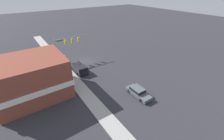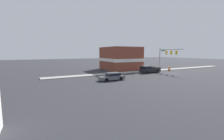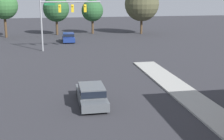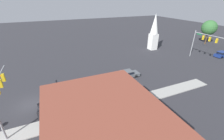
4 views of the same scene
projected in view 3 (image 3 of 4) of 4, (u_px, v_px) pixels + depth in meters
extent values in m
cylinder|color=gray|center=(42.00, 25.00, 42.17)|extent=(0.22, 0.22, 7.11)
cylinder|color=gray|center=(71.00, 2.00, 42.16)|extent=(8.08, 0.18, 0.18)
cube|color=gold|center=(60.00, 8.00, 42.09)|extent=(0.36, 0.36, 1.05)
sphere|color=yellow|center=(60.00, 6.00, 41.83)|extent=(0.22, 0.22, 0.22)
cube|color=gold|center=(72.00, 8.00, 42.40)|extent=(0.36, 0.36, 1.05)
sphere|color=yellow|center=(73.00, 6.00, 42.14)|extent=(0.22, 0.22, 0.22)
cube|color=gold|center=(85.00, 8.00, 42.72)|extent=(0.36, 0.36, 1.05)
sphere|color=yellow|center=(85.00, 6.00, 42.45)|extent=(0.22, 0.22, 0.22)
cube|color=#196B38|center=(50.00, 4.00, 41.72)|extent=(1.40, 0.04, 0.30)
cylinder|color=black|center=(78.00, 93.00, 23.88)|extent=(0.22, 0.66, 0.66)
cylinder|color=black|center=(99.00, 92.00, 24.18)|extent=(0.22, 0.66, 0.66)
cylinder|color=black|center=(82.00, 107.00, 20.98)|extent=(0.22, 0.66, 0.66)
cylinder|color=black|center=(106.00, 105.00, 21.28)|extent=(0.22, 0.66, 0.66)
cube|color=#51565B|center=(91.00, 97.00, 22.54)|extent=(1.87, 4.90, 0.61)
cube|color=#51565B|center=(92.00, 90.00, 22.11)|extent=(1.72, 2.35, 0.64)
cube|color=black|center=(92.00, 90.00, 22.11)|extent=(1.74, 2.44, 0.45)
cylinder|color=black|center=(63.00, 39.00, 52.06)|extent=(0.22, 0.66, 0.66)
cylinder|color=black|center=(73.00, 39.00, 52.35)|extent=(0.22, 0.66, 0.66)
cylinder|color=black|center=(64.00, 41.00, 49.44)|extent=(0.22, 0.66, 0.66)
cylinder|color=black|center=(74.00, 41.00, 49.74)|extent=(0.22, 0.66, 0.66)
cube|color=navy|center=(68.00, 39.00, 50.84)|extent=(1.87, 4.43, 0.72)
cube|color=navy|center=(68.00, 35.00, 50.43)|extent=(1.72, 2.13, 0.62)
cube|color=black|center=(68.00, 35.00, 50.43)|extent=(1.74, 2.21, 0.44)
cylinder|color=#4C3823|center=(6.00, 28.00, 55.64)|extent=(0.44, 0.44, 3.48)
sphere|color=#336633|center=(4.00, 5.00, 54.70)|extent=(4.86, 4.86, 4.86)
cylinder|color=#4C3823|center=(57.00, 28.00, 59.25)|extent=(0.44, 0.44, 2.71)
sphere|color=#28562D|center=(56.00, 9.00, 58.39)|extent=(4.91, 4.91, 4.91)
cylinder|color=#4C3823|center=(93.00, 27.00, 61.20)|extent=(0.44, 0.44, 2.56)
sphere|color=#28562D|center=(92.00, 11.00, 60.43)|extent=(4.23, 4.23, 4.23)
cylinder|color=#4C3823|center=(141.00, 27.00, 60.69)|extent=(0.44, 0.44, 2.78)
sphere|color=#4C4C33|center=(142.00, 4.00, 59.65)|extent=(6.57, 6.57, 6.57)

